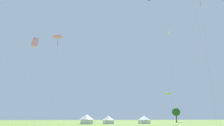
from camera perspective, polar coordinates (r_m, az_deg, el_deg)
kite_pink_box at (r=49.25m, az=-18.93°, el=4.96°), size 1.49×1.75×17.93m
kite_white_diamond at (r=71.32m, az=14.32°, el=6.69°), size 1.94×3.36×27.93m
kite_pink_parafoil at (r=63.20m, az=-13.53°, el=6.48°), size 3.36×3.11×23.84m
kite_lime_parafoil at (r=66.83m, az=13.87°, el=-7.56°), size 3.11×2.90×8.89m
festival_tent_center at (r=70.27m, az=-6.47°, el=-13.83°), size 4.37×4.37×2.84m
festival_tent_left at (r=71.20m, az=-0.93°, el=-14.10°), size 3.70×3.70×2.40m
festival_tent_right at (r=74.20m, az=8.15°, el=-13.91°), size 3.85×3.85×2.50m
tree_distant_left at (r=99.05m, az=15.90°, el=-11.86°), size 3.37×3.37×5.88m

